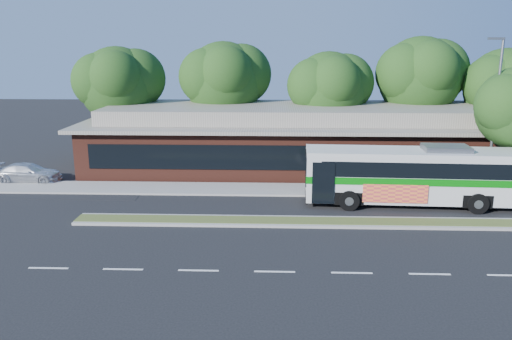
{
  "coord_description": "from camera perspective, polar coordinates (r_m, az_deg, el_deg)",
  "views": [
    {
      "loc": [
        -3.09,
        -22.99,
        8.55
      ],
      "look_at": [
        -4.04,
        3.48,
        2.0
      ],
      "focal_mm": 35.0,
      "sensor_mm": 36.0,
      "label": 1
    }
  ],
  "objects": [
    {
      "name": "parking_lot",
      "position": [
        37.2,
        -21.64,
        -0.39
      ],
      "size": [
        14.0,
        12.0,
        0.01
      ],
      "primitive_type": "cube",
      "color": "black",
      "rests_on": "ground"
    },
    {
      "name": "sedan",
      "position": [
        35.55,
        -24.59,
        -0.3
      ],
      "size": [
        4.21,
        1.77,
        1.22
      ],
      "primitive_type": "imported",
      "rotation": [
        0.0,
        0.0,
        1.59
      ],
      "color": "silver",
      "rests_on": "ground"
    },
    {
      "name": "tree_bg_d",
      "position": [
        40.86,
        18.76,
        10.18
      ],
      "size": [
        6.91,
        6.2,
        9.37
      ],
      "color": "black",
      "rests_on": "ground"
    },
    {
      "name": "sidewalk",
      "position": [
        30.74,
        7.75,
        -2.27
      ],
      "size": [
        44.0,
        2.6,
        0.12
      ],
      "primitive_type": "cube",
      "color": "gray",
      "rests_on": "ground"
    },
    {
      "name": "tree_bg_c",
      "position": [
        38.5,
        8.87,
        9.33
      ],
      "size": [
        6.24,
        5.6,
        8.26
      ],
      "color": "black",
      "rests_on": "ground"
    },
    {
      "name": "tree_bg_b",
      "position": [
        39.36,
        -3.07,
        10.37
      ],
      "size": [
        6.69,
        6.0,
        9.0
      ],
      "color": "black",
      "rests_on": "ground"
    },
    {
      "name": "median_strip",
      "position": [
        25.25,
        9.01,
        -5.9
      ],
      "size": [
        26.0,
        1.1,
        0.15
      ],
      "primitive_type": "cube",
      "color": "#445423",
      "rests_on": "ground"
    },
    {
      "name": "lamp_post",
      "position": [
        31.84,
        25.61,
        5.96
      ],
      "size": [
        0.93,
        0.18,
        9.07
      ],
      "color": "slate",
      "rests_on": "ground"
    },
    {
      "name": "tree_bg_a",
      "position": [
        39.91,
        -14.9,
        9.58
      ],
      "size": [
        6.47,
        5.8,
        8.63
      ],
      "color": "black",
      "rests_on": "ground"
    },
    {
      "name": "plaza_building",
      "position": [
        36.67,
        6.87,
        3.71
      ],
      "size": [
        33.2,
        11.2,
        4.45
      ],
      "color": "#512319",
      "rests_on": "ground"
    },
    {
      "name": "transit_bus",
      "position": [
        28.7,
        17.91,
        -0.23
      ],
      "size": [
        12.16,
        3.21,
        3.38
      ],
      "rotation": [
        0.0,
        0.0,
        -0.04
      ],
      "color": "beige",
      "rests_on": "ground"
    },
    {
      "name": "ground",
      "position": [
        24.72,
        9.16,
        -6.53
      ],
      "size": [
        120.0,
        120.0,
        0.0
      ],
      "primitive_type": "plane",
      "color": "black",
      "rests_on": "ground"
    },
    {
      "name": "tree_bg_e",
      "position": [
        42.05,
        26.98,
        8.58
      ],
      "size": [
        6.47,
        5.8,
        8.5
      ],
      "color": "black",
      "rests_on": "ground"
    }
  ]
}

